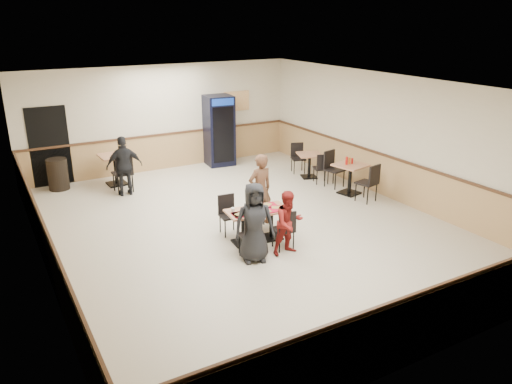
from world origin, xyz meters
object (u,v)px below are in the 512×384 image
back_table (115,165)px  trash_bin (58,174)px  side_table_near (350,174)px  lone_diner (124,166)px  diner_man_opposite (260,190)px  main_table (257,220)px  side_table_far (309,162)px  diner_woman_right (289,223)px  pepsi_cooler (219,131)px  diner_woman_left (254,223)px

back_table → trash_bin: back_table is taller
side_table_near → trash_bin: 7.50m
lone_diner → diner_man_opposite: bearing=127.3°
main_table → side_table_far: bearing=46.8°
diner_woman_right → side_table_far: 4.79m
lone_diner → pepsi_cooler: pepsi_cooler is taller
lone_diner → side_table_near: lone_diner is taller
side_table_near → side_table_far: side_table_near is taller
main_table → side_table_near: side_table_near is taller
diner_man_opposite → pepsi_cooler: size_ratio=0.76×
diner_woman_left → diner_woman_right: (0.70, -0.07, -0.13)m
diner_man_opposite → trash_bin: 5.71m
diner_woman_left → side_table_near: 4.37m
back_table → side_table_near: bearing=-36.4°
main_table → pepsi_cooler: size_ratio=0.62×
trash_bin → pepsi_cooler: bearing=0.5°
diner_woman_right → diner_man_opposite: size_ratio=0.79×
diner_man_opposite → side_table_far: (2.84, 2.18, -0.33)m
lone_diner → side_table_near: 5.64m
side_table_far → back_table: (-4.83, 2.04, 0.09)m
lone_diner → pepsi_cooler: bearing=-151.6°
side_table_far → pepsi_cooler: pepsi_cooler is taller
diner_woman_right → back_table: 5.96m
diner_man_opposite → side_table_far: bearing=-146.9°
main_table → trash_bin: bearing=124.7°
diner_woman_right → lone_diner: 5.08m
diner_woman_left → side_table_near: size_ratio=1.74×
back_table → side_table_far: bearing=-22.8°
main_table → side_table_far: size_ratio=1.58×
diner_man_opposite → side_table_far: size_ratio=1.93×
side_table_near → back_table: size_ratio=1.05×
trash_bin → diner_woman_right: bearing=-62.4°
main_table → side_table_far: side_table_far is taller
pepsi_cooler → diner_woman_right: bearing=-98.2°
back_table → main_table: bearing=-72.8°
pepsi_cooler → trash_bin: 4.69m
side_table_far → diner_woman_left: bearing=-136.4°
lone_diner → side_table_far: (4.83, -1.11, -0.30)m
main_table → lone_diner: size_ratio=0.86×
side_table_near → side_table_far: 1.61m
back_table → trash_bin: size_ratio=1.01×
diner_woman_right → diner_man_opposite: diner_man_opposite is taller
diner_woman_left → side_table_near: bearing=44.0°
main_table → lone_diner: bearing=116.5°
main_table → lone_diner: 4.29m
diner_woman_left → side_table_near: diner_woman_left is taller
back_table → trash_bin: bearing=166.0°
main_table → diner_man_opposite: size_ratio=0.82×
diner_woman_right → side_table_far: (3.08, 3.66, -0.17)m
side_table_near → diner_woman_left: bearing=-152.9°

